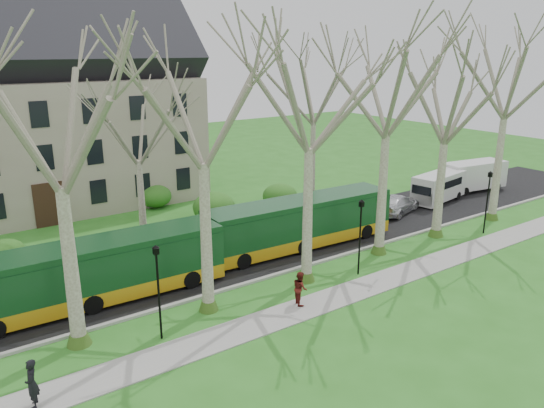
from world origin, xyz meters
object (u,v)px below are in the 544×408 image
(bus_follow, at_px, (300,222))
(sedan, at_px, (397,204))
(bus_lead, at_px, (97,271))
(van_a, at_px, (439,188))
(pedestrian_b, at_px, (300,288))
(van_b, at_px, (473,176))
(pedestrian_a, at_px, (32,384))

(bus_follow, height_order, sedan, bus_follow)
(bus_lead, xyz_separation_m, bus_follow, (13.06, 0.17, 0.00))
(sedan, relative_size, van_a, 0.91)
(bus_lead, relative_size, pedestrian_b, 7.56)
(van_b, bearing_deg, bus_lead, -167.45)
(bus_lead, xyz_separation_m, van_a, (28.73, 1.62, -0.42))
(sedan, distance_m, pedestrian_b, 17.30)
(van_b, bearing_deg, pedestrian_a, -157.94)
(pedestrian_b, bearing_deg, bus_lead, 71.74)
(pedestrian_a, height_order, pedestrian_b, pedestrian_a)
(van_b, xyz_separation_m, pedestrian_a, (-38.77, -8.98, -0.39))
(van_a, distance_m, pedestrian_a, 34.36)
(van_b, relative_size, pedestrian_a, 3.25)
(bus_lead, distance_m, van_b, 34.27)
(pedestrian_b, bearing_deg, sedan, -44.74)
(bus_follow, relative_size, sedan, 2.60)
(bus_follow, distance_m, van_a, 15.74)
(sedan, bearing_deg, van_a, -105.66)
(bus_lead, xyz_separation_m, pedestrian_b, (8.06, -6.15, -0.76))
(bus_lead, relative_size, sedan, 2.60)
(bus_lead, height_order, van_b, bus_lead)
(van_a, xyz_separation_m, pedestrian_b, (-20.67, -7.77, -0.34))
(bus_lead, height_order, van_a, bus_lead)
(bus_lead, distance_m, pedestrian_a, 8.28)
(van_b, bearing_deg, pedestrian_b, -153.44)
(van_b, relative_size, pedestrian_b, 3.49)
(sedan, bearing_deg, pedestrian_a, 89.18)
(van_b, distance_m, pedestrian_a, 39.80)
(bus_follow, bearing_deg, pedestrian_a, -155.56)
(bus_lead, relative_size, bus_follow, 1.00)
(bus_follow, bearing_deg, van_b, 7.90)
(van_a, bearing_deg, bus_follow, 176.10)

